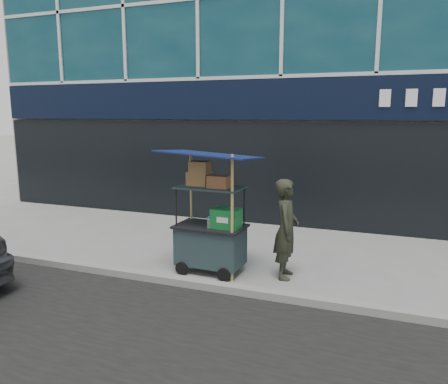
% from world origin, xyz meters
% --- Properties ---
extents(ground, '(80.00, 80.00, 0.00)m').
position_xyz_m(ground, '(0.00, 0.00, 0.00)').
color(ground, gray).
rests_on(ground, ground).
extents(curb, '(80.00, 0.18, 0.12)m').
position_xyz_m(curb, '(0.00, -0.20, 0.06)').
color(curb, gray).
rests_on(curb, ground).
extents(vendor_cart, '(1.54, 1.12, 2.04)m').
position_xyz_m(vendor_cart, '(-0.30, 0.51, 0.71)').
color(vendor_cart, '#19282B').
rests_on(vendor_cart, ground).
extents(vendor_man, '(0.45, 0.62, 1.59)m').
position_xyz_m(vendor_man, '(0.90, 0.71, 0.80)').
color(vendor_man, '#282A1F').
rests_on(vendor_man, ground).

